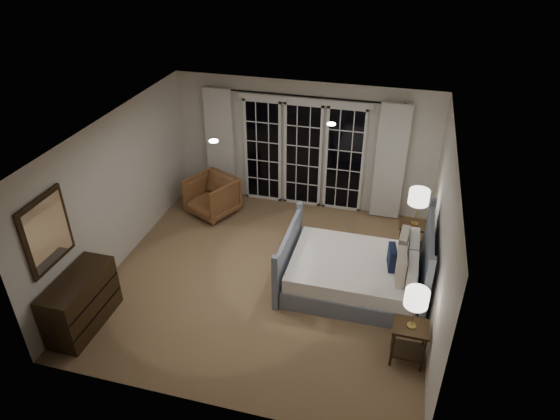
% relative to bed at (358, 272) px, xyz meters
% --- Properties ---
extents(floor, '(5.00, 5.00, 0.00)m').
position_rel_bed_xyz_m(floor, '(-1.42, -0.10, -0.32)').
color(floor, olive).
rests_on(floor, ground).
extents(ceiling, '(5.00, 5.00, 0.00)m').
position_rel_bed_xyz_m(ceiling, '(-1.42, -0.10, 2.18)').
color(ceiling, white).
rests_on(ceiling, wall_back).
extents(wall_left, '(0.02, 5.00, 2.50)m').
position_rel_bed_xyz_m(wall_left, '(-3.92, -0.10, 0.93)').
color(wall_left, silver).
rests_on(wall_left, floor).
extents(wall_right, '(0.02, 5.00, 2.50)m').
position_rel_bed_xyz_m(wall_right, '(1.08, -0.10, 0.93)').
color(wall_right, silver).
rests_on(wall_right, floor).
extents(wall_back, '(5.00, 0.02, 2.50)m').
position_rel_bed_xyz_m(wall_back, '(-1.42, 2.40, 0.93)').
color(wall_back, silver).
rests_on(wall_back, floor).
extents(wall_front, '(5.00, 0.02, 2.50)m').
position_rel_bed_xyz_m(wall_front, '(-1.42, -2.60, 0.93)').
color(wall_front, silver).
rests_on(wall_front, floor).
extents(french_doors, '(2.50, 0.04, 2.20)m').
position_rel_bed_xyz_m(french_doors, '(-1.42, 2.36, 0.77)').
color(french_doors, black).
rests_on(french_doors, wall_back).
extents(curtain_rod, '(3.50, 0.03, 0.03)m').
position_rel_bed_xyz_m(curtain_rod, '(-1.42, 2.30, 1.93)').
color(curtain_rod, black).
rests_on(curtain_rod, wall_back).
extents(curtain_left, '(0.55, 0.10, 2.25)m').
position_rel_bed_xyz_m(curtain_left, '(-3.07, 2.28, 0.83)').
color(curtain_left, silver).
rests_on(curtain_left, curtain_rod).
extents(curtain_right, '(0.55, 0.10, 2.25)m').
position_rel_bed_xyz_m(curtain_right, '(0.23, 2.28, 0.83)').
color(curtain_right, silver).
rests_on(curtain_right, curtain_rod).
extents(downlight_a, '(0.12, 0.12, 0.01)m').
position_rel_bed_xyz_m(downlight_a, '(-0.62, 0.50, 2.17)').
color(downlight_a, white).
rests_on(downlight_a, ceiling).
extents(downlight_b, '(0.12, 0.12, 0.01)m').
position_rel_bed_xyz_m(downlight_b, '(-2.02, -0.50, 2.17)').
color(downlight_b, white).
rests_on(downlight_b, ceiling).
extents(bed, '(2.14, 1.53, 1.24)m').
position_rel_bed_xyz_m(bed, '(0.00, 0.00, 0.00)').
color(bed, slate).
rests_on(bed, floor).
extents(nightstand_left, '(0.46, 0.37, 0.60)m').
position_rel_bed_xyz_m(nightstand_left, '(0.82, -1.28, 0.07)').
color(nightstand_left, '#332111').
rests_on(nightstand_left, floor).
extents(nightstand_right, '(0.47, 0.38, 0.62)m').
position_rel_bed_xyz_m(nightstand_right, '(0.77, 1.15, 0.08)').
color(nightstand_right, '#332111').
rests_on(nightstand_right, floor).
extents(lamp_left, '(0.30, 0.30, 0.58)m').
position_rel_bed_xyz_m(lamp_left, '(0.82, -1.28, 0.74)').
color(lamp_left, '#AF9546').
rests_on(lamp_left, nightstand_left).
extents(lamp_right, '(0.33, 0.33, 0.64)m').
position_rel_bed_xyz_m(lamp_right, '(0.77, 1.15, 0.81)').
color(lamp_right, '#AF9546').
rests_on(lamp_right, nightstand_right).
extents(armchair, '(1.09, 1.10, 0.76)m').
position_rel_bed_xyz_m(armchair, '(-3.01, 1.54, 0.06)').
color(armchair, brown).
rests_on(armchair, floor).
extents(dresser, '(0.50, 1.17, 0.83)m').
position_rel_bed_xyz_m(dresser, '(-3.65, -1.78, 0.10)').
color(dresser, '#332111').
rests_on(dresser, floor).
extents(mirror, '(0.05, 0.85, 1.00)m').
position_rel_bed_xyz_m(mirror, '(-3.88, -1.78, 1.23)').
color(mirror, '#332111').
rests_on(mirror, wall_left).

